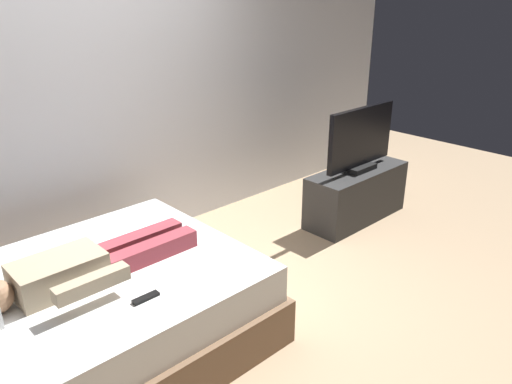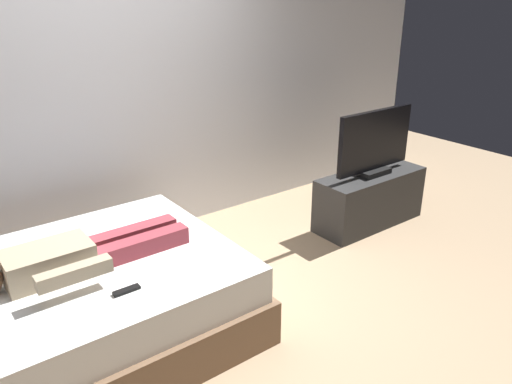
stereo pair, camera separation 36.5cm
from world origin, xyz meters
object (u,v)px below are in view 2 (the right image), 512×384
Objects in this scene: person at (72,258)px; remote at (127,290)px; tv_stand at (369,199)px; bed at (74,309)px; tv at (375,144)px.

person reaches higher than remote.
person is 2.78m from tv_stand.
tv_stand is (2.78, 0.08, -0.01)m from bed.
tv_stand is at bearing 2.04° from person.
person reaches higher than tv_stand.
bed reaches higher than tv_stand.
person is at bearing -34.75° from bed.
bed is 1.84× the size of tv_stand.
bed is 0.36m from person.
remote reaches higher than bed.
tv is (2.78, 0.08, 0.52)m from bed.
bed is at bearing 112.96° from remote.
tv reaches higher than bed.
tv is at bearing 10.95° from remote.
remote is at bearing -69.53° from person.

